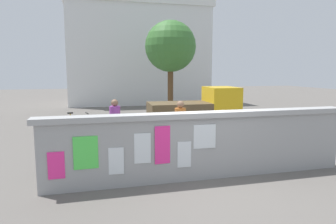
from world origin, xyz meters
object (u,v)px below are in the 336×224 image
object	(u,v)px
motorcycle	(86,151)
bicycle_near	(248,145)
bicycle_far	(75,127)
auto_rickshaw_truck	(198,111)
person_walking	(115,119)
person_bystander	(180,122)
tree_roadside	(170,47)

from	to	relation	value
motorcycle	bicycle_near	world-z (taller)	bicycle_near
bicycle_near	bicycle_far	size ratio (longest dim) A/B	1.02
auto_rickshaw_truck	motorcycle	world-z (taller)	auto_rickshaw_truck
person_walking	person_bystander	size ratio (longest dim) A/B	1.00
person_walking	person_bystander	world-z (taller)	same
bicycle_far	person_bystander	bearing A→B (deg)	-45.61
auto_rickshaw_truck	person_bystander	world-z (taller)	auto_rickshaw_truck
bicycle_near	person_walking	distance (m)	4.18
auto_rickshaw_truck	bicycle_near	size ratio (longest dim) A/B	2.13
motorcycle	bicycle_near	size ratio (longest dim) A/B	1.10
person_walking	auto_rickshaw_truck	bearing A→B (deg)	27.98
auto_rickshaw_truck	tree_roadside	world-z (taller)	tree_roadside
motorcycle	tree_roadside	xyz separation A→B (m)	(4.83, 9.51, 3.44)
auto_rickshaw_truck	person_bystander	size ratio (longest dim) A/B	2.25
auto_rickshaw_truck	motorcycle	bearing A→B (deg)	-140.98
auto_rickshaw_truck	person_bystander	distance (m)	3.28
bicycle_far	person_walking	size ratio (longest dim) A/B	1.03
auto_rickshaw_truck	tree_roadside	size ratio (longest dim) A/B	0.67
bicycle_near	tree_roadside	xyz separation A→B (m)	(0.23, 9.67, 3.54)
auto_rickshaw_truck	bicycle_far	xyz separation A→B (m)	(-4.83, 0.43, -0.54)
bicycle_near	tree_roadside	world-z (taller)	tree_roadside
auto_rickshaw_truck	motorcycle	xyz separation A→B (m)	(-4.39, -3.56, -0.44)
motorcycle	bicycle_near	bearing A→B (deg)	-1.94
bicycle_near	bicycle_far	distance (m)	6.52
bicycle_far	motorcycle	bearing A→B (deg)	-83.76
motorcycle	tree_roadside	bearing A→B (deg)	63.10
tree_roadside	motorcycle	bearing A→B (deg)	-116.90
bicycle_far	auto_rickshaw_truck	bearing A→B (deg)	-5.12
motorcycle	person_walking	distance (m)	2.00
tree_roadside	person_bystander	bearing A→B (deg)	-103.14
person_bystander	tree_roadside	xyz separation A→B (m)	(2.05, 8.80, 2.91)
person_bystander	tree_roadside	world-z (taller)	tree_roadside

